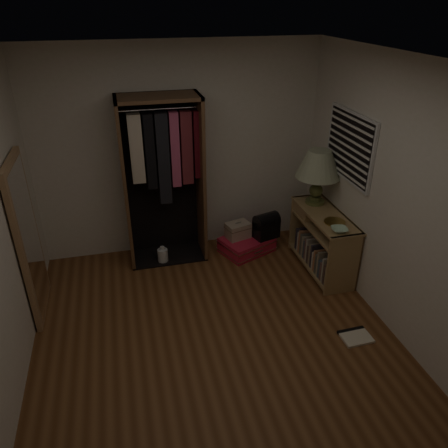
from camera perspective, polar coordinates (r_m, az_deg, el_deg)
The scene contains 13 objects.
ground at distance 4.42m, azimuth -0.81°, elevation -15.38°, with size 4.00×4.00×0.00m, color brown.
room_walls at distance 3.62m, azimuth 0.03°, elevation 2.88°, with size 3.52×4.02×2.60m.
console_bookshelf at distance 5.43m, azimuth 12.52°, elevation -1.88°, with size 0.42×1.12×0.75m.
open_wardrobe at distance 5.26m, azimuth -7.88°, elevation 7.35°, with size 0.96×0.50×2.05m.
floor_mirror at distance 4.78m, azimuth -24.17°, elevation -1.93°, with size 0.06×0.80×1.70m.
pink_suitcase at distance 5.76m, azimuth 2.99°, elevation -2.68°, with size 0.79×0.69×0.20m.
train_case at distance 5.67m, azimuth 1.84°, elevation -0.82°, with size 0.35×0.28×0.22m.
black_bag at distance 5.67m, azimuth 5.55°, elevation -0.15°, with size 0.36×0.28×0.34m.
table_lamp at distance 5.30m, azimuth 12.26°, elevation 7.52°, with size 0.63×0.63×0.67m.
brass_tray at distance 5.06m, azimuth 14.25°, elevation 0.27°, with size 0.30×0.30×0.01m.
ceramic_bowl at distance 4.87m, azimuth 14.83°, elevation -0.73°, with size 0.18×0.18×0.04m, color #AED1B1.
white_jug at distance 5.58m, azimuth -8.00°, elevation -4.10°, with size 0.15×0.15×0.23m.
floor_book at distance 4.67m, azimuth 16.73°, elevation -13.81°, with size 0.30×0.24×0.03m.
Camera 1 is at (-0.72, -3.13, 3.03)m, focal length 35.00 mm.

